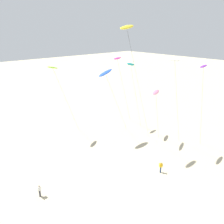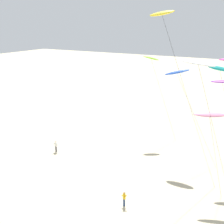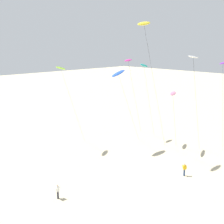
{
  "view_description": "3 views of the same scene",
  "coord_description": "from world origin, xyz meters",
  "views": [
    {
      "loc": [
        -19.76,
        -17.05,
        18.81
      ],
      "look_at": [
        -1.26,
        3.99,
        8.19
      ],
      "focal_mm": 35.06,
      "sensor_mm": 36.0,
      "label": 1
    },
    {
      "loc": [
        13.95,
        -25.16,
        18.26
      ],
      "look_at": [
        -4.56,
        7.16,
        6.58
      ],
      "focal_mm": 46.42,
      "sensor_mm": 36.0,
      "label": 2
    },
    {
      "loc": [
        -27.03,
        -19.33,
        16.43
      ],
      "look_at": [
        -0.18,
        8.55,
        6.95
      ],
      "focal_mm": 44.5,
      "sensor_mm": 36.0,
      "label": 3
    }
  ],
  "objects": [
    {
      "name": "kite_flyer_nearest",
      "position": [
        2.27,
        -2.25,
        0.89
      ],
      "size": [
        0.73,
        0.73,
        1.67
      ],
      "color": "navy",
      "rests_on": "ground"
    },
    {
      "name": "kite_teal",
      "position": [
        8.23,
        9.8,
        13.02
      ],
      "size": [
        5.42,
        1.68,
        13.62
      ],
      "color": "teal",
      "rests_on": "ground"
    },
    {
      "name": "kite_blue",
      "position": [
        3.03,
        10.49,
        12.08
      ],
      "size": [
        7.54,
        1.47,
        12.73
      ],
      "color": "blue",
      "rests_on": "ground"
    },
    {
      "name": "kite_white",
      "position": [
        7.89,
        0.82,
        14.6
      ],
      "size": [
        6.19,
        0.96,
        15.07
      ],
      "color": "white",
      "rests_on": "ground"
    },
    {
      "name": "kite_pink",
      "position": [
        8.63,
        4.28,
        9.1
      ],
      "size": [
        3.73,
        1.91,
        9.43
      ],
      "color": "pink",
      "rests_on": "ground"
    },
    {
      "name": "kite_yellow",
      "position": [
        2.62,
        5.32,
        18.95
      ],
      "size": [
        8.59,
        1.32,
        19.61
      ],
      "color": "yellow",
      "rests_on": "ground"
    },
    {
      "name": "kite_flyer_middle",
      "position": [
        -12.41,
        4.38,
        0.89
      ],
      "size": [
        0.55,
        0.53,
        1.67
      ],
      "color": "#33333D",
      "rests_on": "ground"
    },
    {
      "name": "kite_lime",
      "position": [
        -3.09,
        16.76,
        12.78
      ],
      "size": [
        5.89,
        1.69,
        13.32
      ],
      "color": "#8CD833",
      "rests_on": "ground"
    },
    {
      "name": "ground_plane",
      "position": [
        0.0,
        0.0,
        0.0
      ],
      "size": [
        260.0,
        260.0,
        0.0
      ],
      "primitive_type": "plane",
      "color": "beige"
    }
  ]
}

